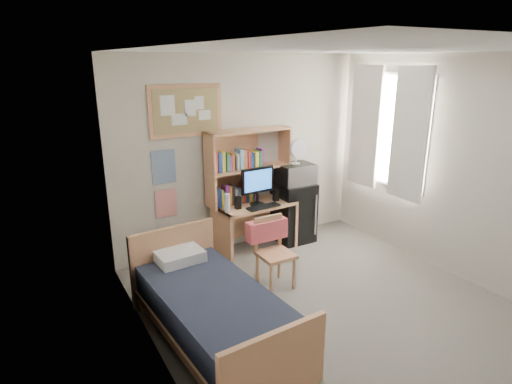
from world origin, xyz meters
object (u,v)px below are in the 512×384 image
speaker_left (238,203)px  bed (215,316)px  desk_chair (276,254)px  microwave (295,174)px  desk_fan (296,153)px  monitor (257,186)px  desk (255,227)px  bulletin_board (186,111)px  mini_fridge (293,212)px  speaker_right (276,195)px

speaker_left → bed: bearing=-127.8°
desk_chair → bed: (-1.01, -0.56, -0.16)m
microwave → desk_fan: desk_fan is taller
microwave → monitor: bearing=-172.9°
speaker_left → desk_fan: (0.95, 0.09, 0.54)m
desk → monitor: 0.59m
bulletin_board → desk_fan: (1.46, -0.28, -0.62)m
mini_fridge → bed: mini_fridge is taller
desk_chair → desk_fan: size_ratio=2.55×
mini_fridge → monitor: size_ratio=1.68×
mini_fridge → bed: bearing=-139.9°
bulletin_board → mini_fridge: (1.46, -0.26, -1.49)m
mini_fridge → desk_fan: (-0.00, -0.02, 0.87)m
bed → monitor: size_ratio=3.60×
mini_fridge → desk_fan: size_ratio=2.66×
bed → desk_fan: (1.96, 1.57, 1.04)m
bulletin_board → bed: bulletin_board is taller
desk_chair → speaker_right: bearing=57.7°
desk → speaker_right: bearing=-11.3°
speaker_left → microwave: size_ratio=0.34×
mini_fridge → desk_chair: bearing=-131.7°
microwave → desk: bearing=-178.2°
bed → desk_fan: size_ratio=5.69×
monitor → speaker_left: 0.35m
desk → speaker_right: size_ratio=6.67×
desk_chair → mini_fridge: (0.95, 1.03, 0.02)m
bulletin_board → microwave: size_ratio=1.96×
desk → bulletin_board: bearing=157.2°
desk_chair → bed: size_ratio=0.45×
desk_chair → speaker_right: (0.60, 0.96, 0.34)m
speaker_left → desk_fan: bearing=1.7°
desk → desk_fan: (0.65, 0.01, 0.96)m
desk → monitor: size_ratio=2.11×
desk → bed: (-1.31, -1.56, -0.08)m
desk_chair → microwave: (0.95, 1.01, 0.58)m
bulletin_board → monitor: (0.81, -0.34, -1.00)m
mini_fridge → microwave: bearing=-90.0°
monitor → bulletin_board: bearing=153.6°
speaker_right → bed: bearing=-140.2°
bulletin_board → speaker_right: (1.11, -0.33, -1.17)m
desk_chair → monitor: (0.30, 0.94, 0.51)m
bed → microwave: bearing=34.8°
desk → speaker_left: speaker_left is taller
bulletin_board → desk_fan: bearing=-10.7°
mini_fridge → speaker_right: size_ratio=5.32×
bulletin_board → bed: 2.54m
desk → monitor: monitor is taller
speaker_right → desk_fan: 0.65m
bulletin_board → bed: bearing=-105.2°
bed → speaker_left: (1.01, 1.48, 0.50)m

